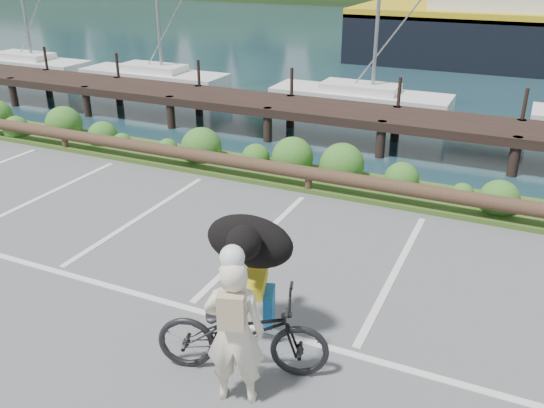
# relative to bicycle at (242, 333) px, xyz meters

# --- Properties ---
(ground) EXTENTS (72.00, 72.00, 0.00)m
(ground) POSITION_rel_bicycle_xyz_m (-1.41, 1.27, -0.57)
(ground) COLOR #545456
(vegetation_strip) EXTENTS (34.00, 1.60, 0.10)m
(vegetation_strip) POSITION_rel_bicycle_xyz_m (-1.41, 6.57, -0.52)
(vegetation_strip) COLOR #3D5B21
(vegetation_strip) RESTS_ON ground
(log_rail) EXTENTS (32.00, 0.30, 0.60)m
(log_rail) POSITION_rel_bicycle_xyz_m (-1.41, 5.87, -0.57)
(log_rail) COLOR #443021
(log_rail) RESTS_ON ground
(bicycle) EXTENTS (2.31, 1.40, 1.14)m
(bicycle) POSITION_rel_bicycle_xyz_m (0.00, 0.00, 0.00)
(bicycle) COLOR black
(bicycle) RESTS_ON ground
(cyclist) EXTENTS (0.80, 0.65, 1.91)m
(cyclist) POSITION_rel_bicycle_xyz_m (0.16, -0.48, 0.38)
(cyclist) COLOR #EDE3C9
(cyclist) RESTS_ON ground
(dog) EXTENTS (0.94, 1.34, 0.70)m
(dog) POSITION_rel_bicycle_xyz_m (-0.22, 0.66, 0.92)
(dog) COLOR black
(dog) RESTS_ON bicycle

